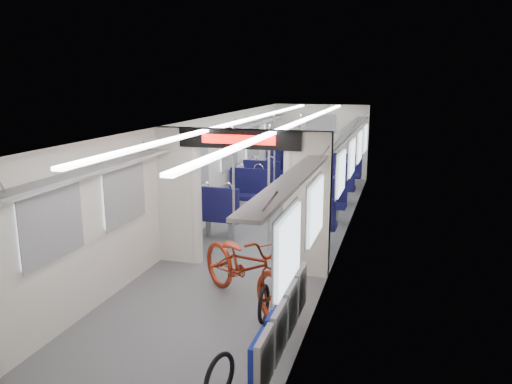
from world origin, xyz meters
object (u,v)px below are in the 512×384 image
seat_bay_near_left (234,199)px  seat_bay_near_right (320,208)px  bike_hoop_a (220,379)px  bike_hoop_c (264,306)px  seat_bay_far_right (341,176)px  bicycle (245,266)px  stanchion_far_right (299,165)px  flip_bench (283,320)px  stanchion_near_right (269,189)px  seat_bay_far_left (273,171)px  stanchion_near_left (234,193)px  bike_hoop_b (269,335)px  stanchion_far_left (274,164)px

seat_bay_near_left → seat_bay_near_right: (1.87, -0.12, -0.04)m
bike_hoop_a → bike_hoop_c: bearing=90.5°
seat_bay_far_right → seat_bay_near_right: bearing=-90.0°
bicycle → stanchion_far_right: bearing=42.3°
flip_bench → seat_bay_near_right: 4.98m
seat_bay_far_right → stanchion_far_right: bearing=-107.8°
bike_hoop_c → stanchion_near_right: stanchion_near_right is taller
bicycle → seat_bay_near_left: 3.93m
bike_hoop_c → seat_bay_near_left: seat_bay_near_left is taller
seat_bay_near_right → seat_bay_far_left: (-1.87, 3.41, 0.05)m
bicycle → stanchion_near_right: bearing=46.2°
seat_bay_near_left → seat_bay_far_right: bearing=60.6°
bicycle → stanchion_near_left: (-0.77, 1.76, 0.60)m
flip_bench → bike_hoop_c: size_ratio=4.15×
bike_hoop_b → seat_bay_far_right: size_ratio=0.21×
bike_hoop_b → bike_hoop_a: bearing=-102.4°
bicycle → bike_hoop_c: size_ratio=4.11×
seat_bay_far_right → stanchion_near_right: size_ratio=0.92×
stanchion_near_right → flip_bench: bearing=-72.7°
seat_bay_far_right → stanchion_far_left: size_ratio=0.92×
stanchion_far_right → seat_bay_far_left: bearing=119.1°
bike_hoop_c → seat_bay_near_left: 4.52m
bike_hoop_a → flip_bench: bearing=56.3°
stanchion_far_left → bike_hoop_a: bearing=-79.8°
bike_hoop_c → stanchion_near_left: size_ratio=0.22×
flip_bench → seat_bay_near_right: bearing=94.8°
bicycle → flip_bench: size_ratio=0.99×
bicycle → flip_bench: bearing=-109.1°
bike_hoop_a → seat_bay_far_left: (-1.83, 9.06, 0.35)m
flip_bench → seat_bay_far_left: bearing=105.3°
bike_hoop_b → stanchion_far_left: bearing=103.9°
bicycle → seat_bay_far_left: seat_bay_far_left is taller
flip_bench → stanchion_near_left: 3.62m
bike_hoop_a → seat_bay_far_left: bearing=101.4°
flip_bench → seat_bay_near_left: size_ratio=0.94×
stanchion_near_left → stanchion_near_right: bearing=42.0°
seat_bay_near_left → seat_bay_far_right: seat_bay_near_left is taller
stanchion_near_left → flip_bench: bearing=-62.8°
seat_bay_near_left → seat_bay_near_right: size_ratio=1.16×
bike_hoop_a → bicycle: bearing=101.0°
seat_bay_near_left → stanchion_near_right: size_ratio=0.98×
seat_bay_near_right → seat_bay_far_right: bearing=90.0°
flip_bench → stanchion_far_left: stanchion_far_left is taller
flip_bench → seat_bay_near_left: seat_bay_near_left is taller
seat_bay_far_left → seat_bay_far_right: (1.87, 0.03, -0.03)m
bike_hoop_c → seat_bay_far_right: size_ratio=0.24×
flip_bench → bike_hoop_c: flip_bench is taller
bike_hoop_b → seat_bay_near_left: (-2.05, 4.76, 0.37)m
bike_hoop_a → bike_hoop_b: (0.22, 1.01, -0.02)m
seat_bay_far_left → stanchion_far_right: (1.18, -2.12, 0.58)m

